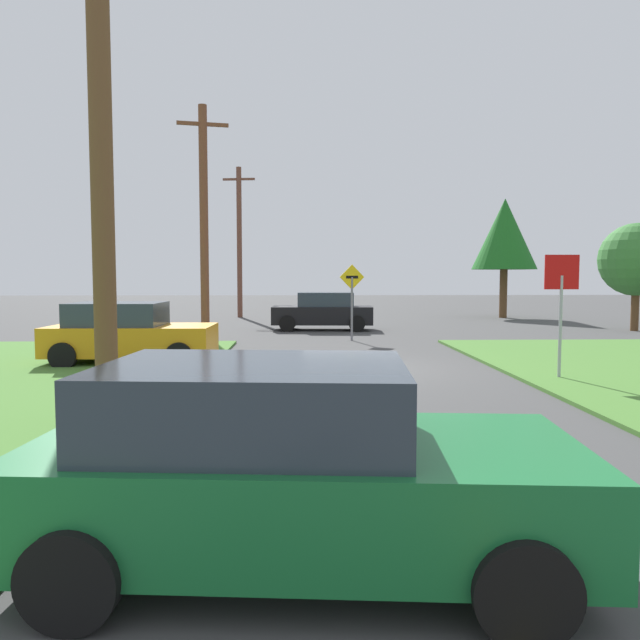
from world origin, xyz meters
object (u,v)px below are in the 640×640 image
Objects in this scene: car_approaching_junction at (323,311)px; pine_tree_center at (505,235)px; utility_pole_near at (101,129)px; car_behind_on_main_road at (292,466)px; parked_car_near_building at (129,334)px; utility_pole_mid at (204,221)px; stop_sign at (561,292)px; utility_pole_far at (239,240)px; direction_sign at (352,293)px; oak_tree_left at (637,260)px.

pine_tree_center reaches higher than car_approaching_junction.
utility_pole_near is (-4.01, -16.57, 3.71)m from car_approaching_junction.
car_behind_on_main_road and parked_car_near_building have the same top height.
utility_pole_mid is (1.09, 5.89, 3.47)m from parked_car_near_building.
utility_pole_far reaches higher than stop_sign.
car_approaching_junction is 11.42m from parked_car_near_building.
car_behind_on_main_road is at bearing 55.90° from stop_sign.
utility_pole_mid is (-4.41, -4.11, 3.47)m from car_approaching_junction.
utility_pole_near is 3.24× the size of direction_sign.
parked_car_near_building is 0.64× the size of pine_tree_center.
pine_tree_center is at bearing 51.28° from direction_sign.
utility_pole_near is at bearing -137.49° from oak_tree_left.
utility_pole_near is at bearing 79.50° from car_approaching_junction.
oak_tree_left is (17.19, 15.76, -1.51)m from utility_pole_near.
oak_tree_left is (12.33, 3.52, 1.30)m from direction_sign.
utility_pole_near reaches higher than utility_pole_mid.
utility_pole_far is (-0.38, 24.93, -0.19)m from utility_pole_near.
car_behind_on_main_road is 1.04× the size of parked_car_near_building.
utility_pole_far reaches higher than oak_tree_left.
utility_pole_mid is at bearing -43.30° from stop_sign.
stop_sign is 0.42× the size of pine_tree_center.
car_behind_on_main_road is 1.61× the size of direction_sign.
pine_tree_center is (11.45, 28.81, 3.82)m from car_behind_on_main_road.
direction_sign reaches higher than car_behind_on_main_road.
direction_sign is (1.94, 16.95, 0.89)m from car_behind_on_main_road.
direction_sign is 12.89m from oak_tree_left.
oak_tree_left is at bearing -27.55° from utility_pole_far.
pine_tree_center reaches higher than parked_car_near_building.
utility_pole_far is at bearing 176.78° from pine_tree_center.
oak_tree_left reaches higher than car_behind_on_main_road.
oak_tree_left reaches higher than stop_sign.
oak_tree_left reaches higher than direction_sign.
utility_pole_mid is (-0.40, 12.46, -0.24)m from utility_pole_near.
utility_pole_near is 23.37m from oak_tree_left.
pine_tree_center is at bearing 59.19° from utility_pole_near.
utility_pole_near is at bearing -89.13° from utility_pole_far.
oak_tree_left is (17.57, -9.17, -1.31)m from utility_pole_far.
car_approaching_junction is 13.39m from oak_tree_left.
pine_tree_center reaches higher than stop_sign.
oak_tree_left is (17.60, 3.30, -1.27)m from utility_pole_mid.
parked_car_near_building is 20.94m from oak_tree_left.
direction_sign is at bearing -164.05° from oak_tree_left.
stop_sign is at bearing 60.18° from car_behind_on_main_road.
utility_pole_near is 1.94× the size of oak_tree_left.
pine_tree_center is (14.37, 24.10, 0.11)m from utility_pole_near.
stop_sign is 0.33× the size of utility_pole_mid.
utility_pole_far is at bearing 101.10° from car_behind_on_main_road.
car_approaching_junction and parked_car_near_building have the same top height.
utility_pole_near is at bearing -120.81° from pine_tree_center.
car_approaching_junction is 10.07m from utility_pole_far.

